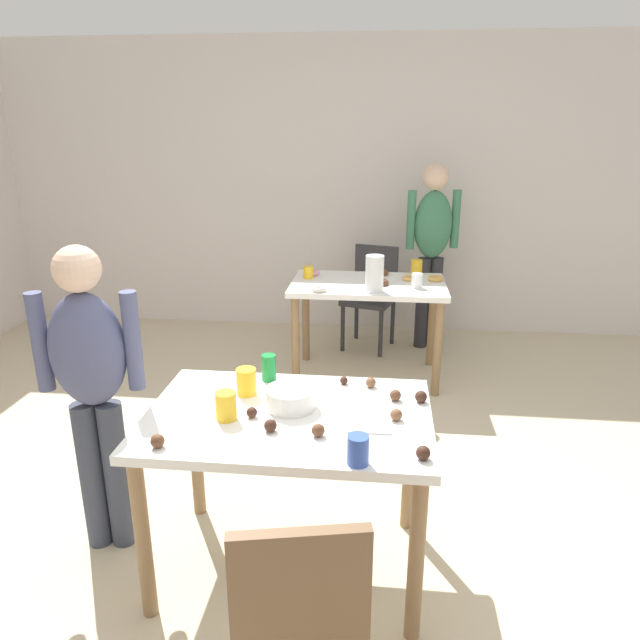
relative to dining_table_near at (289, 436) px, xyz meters
The scene contains 34 objects.
ground_plane 0.66m from the dining_table_near, 93.64° to the left, with size 6.40×6.40×0.00m, color beige.
wall_back 3.40m from the dining_table_near, 90.15° to the left, with size 6.40×0.10×2.60m, color silver.
dining_table_near is the anchor object (origin of this frame).
dining_table_far 2.12m from the dining_table_near, 82.93° to the left, with size 1.13×0.69×0.75m.
chair_near_table 0.79m from the dining_table_near, 79.01° to the right, with size 0.47×0.47×0.87m.
chair_far_table 2.82m from the dining_table_near, 84.35° to the left, with size 0.50×0.50×0.87m.
person_girl_near 0.88m from the dining_table_near, behind, with size 0.46×0.25×1.41m.
person_adult_far 2.94m from the dining_table_near, 74.77° to the left, with size 0.45×0.27×1.57m.
mixing_bowl 0.16m from the dining_table_near, 87.17° to the left, with size 0.21×0.21×0.09m, color white.
soda_can 0.38m from the dining_table_near, 113.91° to the left, with size 0.07×0.07×0.12m, color #198438.
fork_near 0.37m from the dining_table_near, 21.03° to the right, with size 0.17×0.02×0.01m, color silver.
cup_near_0 0.29m from the dining_table_near, 162.77° to the right, with size 0.08×0.08×0.12m, color yellow.
cup_near_1 0.48m from the dining_table_near, 48.89° to the right, with size 0.08×0.08×0.11m, color #3351B2.
cup_near_2 0.31m from the dining_table_near, 142.61° to the left, with size 0.09×0.09×0.12m, color yellow.
cake_ball_0 0.20m from the dining_table_near, 106.09° to the right, with size 0.05×0.05×0.05m, color #3D2319.
cake_ball_1 0.45m from the dining_table_near, ahead, with size 0.05×0.05×0.05m, color brown.
cake_ball_2 0.61m from the dining_table_near, 28.98° to the right, with size 0.05×0.05×0.05m, color #3D2319.
cake_ball_3 0.25m from the dining_table_near, 50.35° to the right, with size 0.05×0.05×0.05m, color brown.
cake_ball_4 0.19m from the dining_table_near, 160.76° to the right, with size 0.04×0.04×0.04m, color #3D2319.
cake_ball_5 0.58m from the dining_table_near, 16.43° to the left, with size 0.05×0.05×0.05m, color #3D2319.
cake_ball_6 0.48m from the dining_table_near, 20.79° to the left, with size 0.05×0.05×0.05m, color brown.
cake_ball_7 0.39m from the dining_table_near, 56.22° to the left, with size 0.04×0.04×0.04m, color #3D2319.
cake_ball_8 0.54m from the dining_table_near, 143.94° to the right, with size 0.05×0.05×0.05m, color brown.
cake_ball_9 0.45m from the dining_table_near, 41.29° to the left, with size 0.05×0.05×0.05m, color brown.
pitcher_far 1.91m from the dining_table_near, 80.65° to the left, with size 0.13×0.13×0.26m, color white.
cup_far_0 2.11m from the dining_table_near, 73.13° to the left, with size 0.08×0.08×0.10m, color white.
cup_far_1 2.47m from the dining_table_near, 75.34° to the left, with size 0.09×0.09×0.12m, color yellow.
cup_far_2 2.20m from the dining_table_near, 95.09° to the left, with size 0.08×0.08×0.09m, color yellow.
donut_far_0 2.30m from the dining_table_near, 94.48° to the left, with size 0.12×0.12×0.03m, color pink.
donut_far_1 2.35m from the dining_table_near, 71.10° to the left, with size 0.12×0.12×0.03m, color gold.
donut_far_2 2.09m from the dining_table_near, 80.39° to the left, with size 0.12×0.12×0.04m, color brown.
donut_far_3 1.84m from the dining_table_near, 92.45° to the left, with size 0.11×0.11×0.03m, color white.
donut_far_4 2.29m from the dining_table_near, 75.77° to the left, with size 0.10×0.10×0.03m, color gold.
donut_far_5 2.39m from the dining_table_near, 81.57° to the left, with size 0.12×0.12×0.04m, color brown.
Camera 1 is at (0.37, -2.24, 1.86)m, focal length 32.90 mm.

